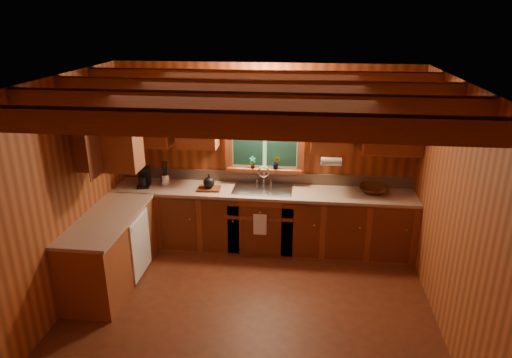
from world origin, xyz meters
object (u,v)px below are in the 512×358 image
object	(u,v)px
sink	(263,192)
cutting_board	(209,189)
coffee_maker	(143,177)
wicker_basket	(373,190)

from	to	relation	value
sink	cutting_board	bearing A→B (deg)	-173.07
sink	coffee_maker	size ratio (longest dim) A/B	2.77
cutting_board	wicker_basket	distance (m)	2.26
coffee_maker	cutting_board	bearing A→B (deg)	-13.57
sink	wicker_basket	size ratio (longest dim) A/B	2.19
cutting_board	wicker_basket	xyz separation A→B (m)	(2.25, 0.14, 0.03)
sink	cutting_board	size ratio (longest dim) A/B	2.64
sink	coffee_maker	bearing A→B (deg)	-177.84
sink	wicker_basket	bearing A→B (deg)	1.86
wicker_basket	coffee_maker	bearing A→B (deg)	-177.98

